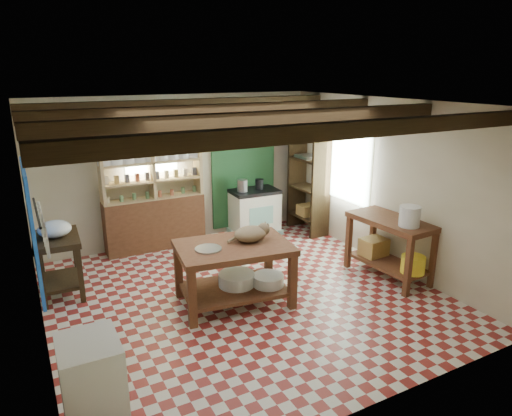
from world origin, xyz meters
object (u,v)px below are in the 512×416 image
right_counter (389,248)px  cat (250,234)px  work_table (234,274)px  stove (255,212)px  prep_table (60,266)px  white_cabinet (93,387)px

right_counter → cat: size_ratio=2.87×
work_table → stove: 2.72m
cat → prep_table: bearing=147.4°
work_table → white_cabinet: 2.52m
stove → cat: 2.62m
prep_table → cat: cat is taller
work_table → prep_table: 2.41m
stove → cat: (-1.25, -2.25, 0.50)m
white_cabinet → stove: bearing=47.2°
stove → prep_table: bearing=-163.0°
stove → white_cabinet: bearing=-131.0°
white_cabinet → cat: bearing=34.0°
white_cabinet → cat: cat is taller
work_table → right_counter: bearing=-1.1°
work_table → prep_table: prep_table is taller
work_table → white_cabinet: white_cabinet is taller
cat → stove: bearing=58.6°
right_counter → cat: (-2.12, 0.38, 0.47)m
work_table → cat: 0.57m
right_counter → work_table: bearing=167.3°
right_counter → stove: bearing=104.3°
work_table → right_counter: 2.40m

